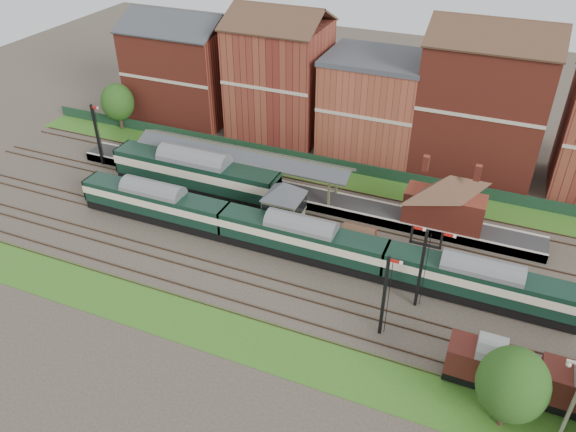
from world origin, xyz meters
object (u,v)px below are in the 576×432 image
at_px(semaphore_bracket, 422,264).
at_px(goods_van_a, 487,364).
at_px(platform_railcar, 196,173).
at_px(dmu_train, 301,238).
at_px(signal_box, 284,206).

distance_m(semaphore_bracket, goods_van_a, 9.53).
bearing_deg(platform_railcar, goods_van_a, -24.63).
bearing_deg(platform_railcar, dmu_train, -22.80).
relative_size(signal_box, platform_railcar, 0.30).
height_order(signal_box, platform_railcar, signal_box).
distance_m(semaphore_bracket, platform_railcar, 28.86).
xyz_separation_m(dmu_train, goods_van_a, (18.35, -9.00, -0.23)).
xyz_separation_m(platform_railcar, goods_van_a, (33.81, -15.50, -0.66)).
distance_m(dmu_train, platform_railcar, 16.78).
height_order(dmu_train, platform_railcar, platform_railcar).
xyz_separation_m(semaphore_bracket, platform_railcar, (-27.35, 9.00, -1.95)).
relative_size(semaphore_bracket, platform_railcar, 0.41).
relative_size(signal_box, semaphore_bracket, 0.73).
xyz_separation_m(signal_box, semaphore_bracket, (15.04, -5.75, 1.44)).
height_order(dmu_train, goods_van_a, dmu_train).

